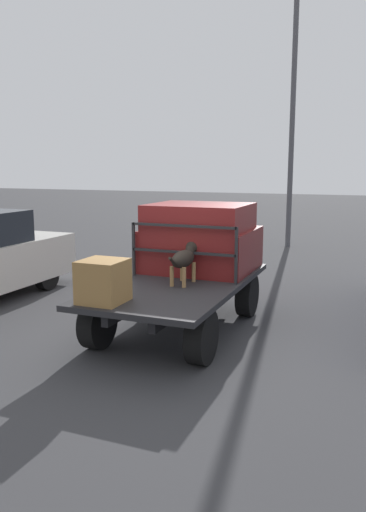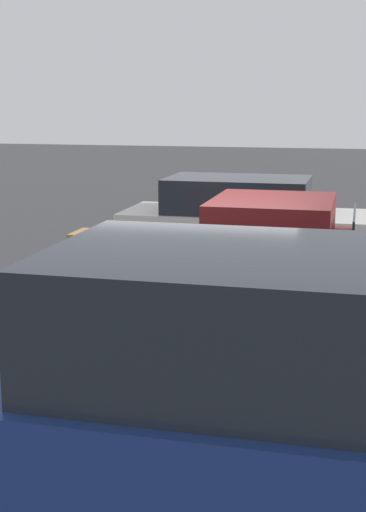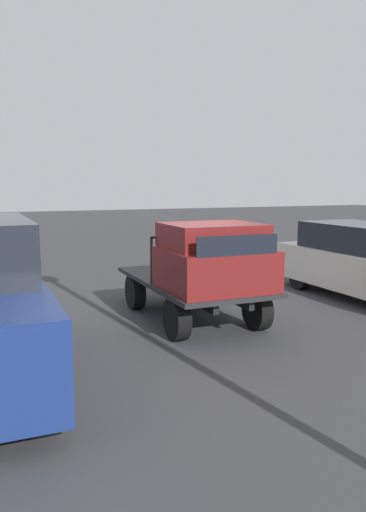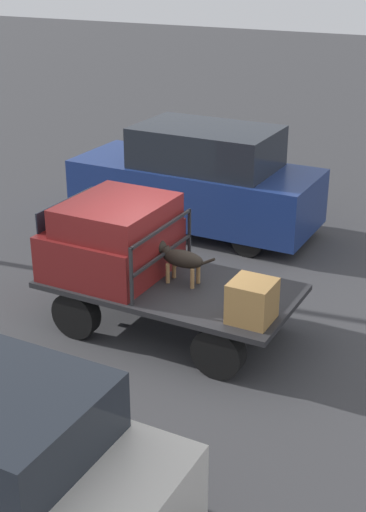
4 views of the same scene
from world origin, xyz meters
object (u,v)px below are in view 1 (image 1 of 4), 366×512
(flatbed_truck, at_px, (180,295))
(light_pole_near, at_px, (294,67))
(dog, at_px, (185,258))
(cargo_crate, at_px, (103,281))

(flatbed_truck, bearing_deg, light_pole_near, -0.37)
(dog, bearing_deg, cargo_crate, 146.20)
(dog, relative_size, light_pole_near, 0.13)
(cargo_crate, height_order, light_pole_near, light_pole_near)
(dog, distance_m, cargo_crate, 1.51)
(light_pole_near, bearing_deg, cargo_crate, 177.12)
(flatbed_truck, relative_size, cargo_crate, 6.67)
(dog, bearing_deg, flatbed_truck, 46.38)
(flatbed_truck, bearing_deg, dog, -122.35)
(flatbed_truck, xyz_separation_m, cargo_crate, (-1.47, 0.46, 0.49))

